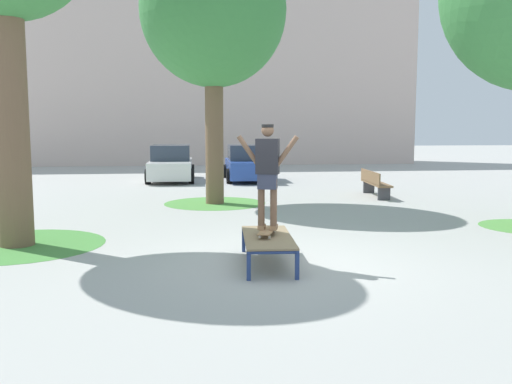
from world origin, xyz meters
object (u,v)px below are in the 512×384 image
skate_box (268,239)px  skater (268,169)px  tree_mid_back (213,11)px  car_blue (247,164)px  park_bench (374,183)px  car_white (171,164)px  skateboard (267,231)px

skate_box → skater: 1.12m
skater → skate_box: bearing=-94.0°
tree_mid_back → car_blue: 8.73m
tree_mid_back → park_bench: tree_mid_back is taller
skate_box → car_blue: size_ratio=0.46×
skate_box → skater: bearing=86.0°
car_white → park_bench: size_ratio=1.74×
car_blue → park_bench: size_ratio=1.74×
car_white → park_bench: (6.67, -6.24, -0.24)m
tree_mid_back → car_white: (-1.47, 7.25, -4.77)m
car_white → car_blue: 3.22m
car_blue → park_bench: (3.46, -6.09, -0.24)m
skate_box → car_blue: (1.26, 14.43, 0.28)m
tree_mid_back → car_white: bearing=101.5°
skateboard → car_blue: (1.25, 14.37, 0.15)m
skateboard → tree_mid_back: tree_mid_back is taller
car_blue → park_bench: 7.00m
park_bench → car_blue: bearing=119.6°
tree_mid_back → skate_box: bearing=-86.2°
skater → skateboard: bearing=-107.3°
skate_box → park_bench: 9.58m
tree_mid_back → park_bench: bearing=11.0°
car_blue → park_bench: car_blue is taller
skater → car_white: (-1.96, 14.52, -0.84)m
tree_mid_back → car_white: size_ratio=1.82×
skateboard → park_bench: size_ratio=0.34×
skateboard → skate_box: bearing=-93.6°
skate_box → park_bench: bearing=60.5°
park_bench → skater: bearing=-119.6°
park_bench → car_white: bearing=136.9°
skater → tree_mid_back: bearing=93.8°
tree_mid_back → park_bench: size_ratio=3.16×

